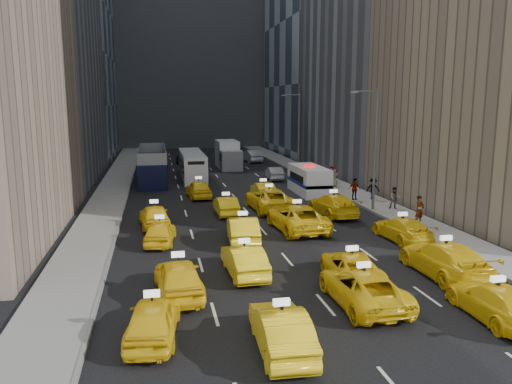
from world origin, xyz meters
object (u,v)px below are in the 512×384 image
Objects in this scene: taxi_0 at (153,319)px; taxi_3 at (496,302)px; box_truck at (228,155)px; taxi_2 at (363,287)px; city_bus at (192,166)px; double_decker at (153,165)px; nypd_van at (309,180)px; taxi_1 at (281,329)px; pedestrian_0 at (419,210)px.

taxi_0 is 0.89× the size of taxi_3.
box_truck reaches higher than taxi_3.
taxi_2 is (8.31, 1.38, 0.01)m from taxi_0.
taxi_2 is 35.25m from city_bus.
double_decker reaches higher than taxi_3.
box_truck reaches higher than nypd_van.
double_decker is (-12.69, 35.99, 1.02)m from taxi_3.
taxi_3 is (8.51, 0.75, -0.05)m from taxi_1.
double_decker is at bearing -68.63° from taxi_3.
taxi_3 is at bearing -177.42° from taxi_0.
taxi_1 is at bearing -76.96° from double_decker.
city_bus is at bearing 24.15° from double_decker.
pedestrian_0 is (3.45, -12.97, -0.07)m from nypd_van.
taxi_1 is 46.11m from box_truck.
double_decker is 4.30m from city_bus.
taxi_2 reaches higher than taxi_0.
taxi_1 is 38.04m from city_bus.
double_decker is at bearing -165.83° from city_bus.
taxi_2 is at bearing -84.00° from box_truck.
taxi_3 is (4.34, -2.30, -0.04)m from taxi_2.
taxi_1 is at bearing 164.78° from taxi_0.
taxi_3 is 26.41m from nypd_van.
nypd_van is 13.42m from pedestrian_0.
box_truck is at bearing -93.97° from taxi_1.
taxi_3 is 0.75× the size of nypd_van.
nypd_van reaches higher than taxi_2.
double_decker reaches higher than city_bus.
city_bus is (4.09, 1.30, -0.31)m from double_decker.
taxi_2 is at bearing -26.01° from taxi_3.
taxi_0 is at bearing -2.22° from taxi_3.
pedestrian_0 reaches higher than taxi_3.
pedestrian_0 reaches higher than taxi_1.
city_bus reaches higher than taxi_3.
taxi_1 is at bearing -93.30° from city_bus.
city_bus is 9.27m from box_truck.
taxi_2 is at bearing -69.52° from double_decker.
taxi_0 is 0.94× the size of taxi_1.
taxi_1 is 0.37× the size of double_decker.
taxi_0 is at bearing -99.78° from city_bus.
box_truck reaches higher than pedestrian_0.
nypd_van reaches higher than taxi_0.
box_truck reaches higher than taxi_2.
taxi_2 is 42.80m from box_truck.
double_decker reaches higher than nypd_van.
pedestrian_0 is at bearing -68.52° from nypd_van.
city_bus is 27.17m from pedestrian_0.
nypd_van is (5.26, 24.09, 0.46)m from taxi_2.
city_bus is at bearing 137.75° from nypd_van.
nypd_van is at bearing 84.88° from pedestrian_0.
double_decker is 28.31m from pedestrian_0.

